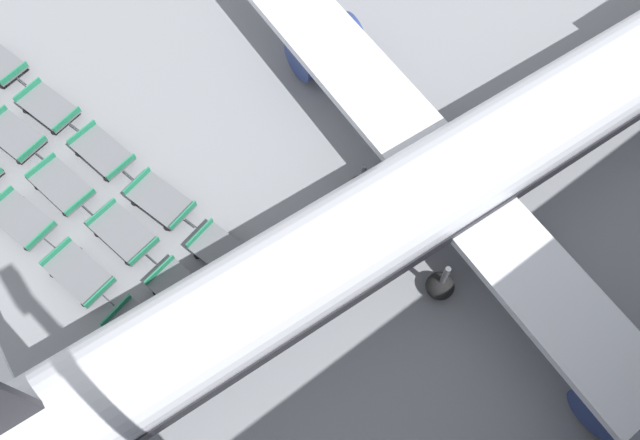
{
  "coord_description": "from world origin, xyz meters",
  "views": [
    {
      "loc": [
        25.67,
        -16.75,
        26.06
      ],
      "look_at": [
        16.48,
        -9.83,
        2.83
      ],
      "focal_mm": 35.0,
      "sensor_mm": 36.0,
      "label": 1
    }
  ],
  "objects_px": {
    "baggage_dolly_row_near_col_c": "(22,220)",
    "baggage_dolly_row_mid_b_col_c": "(103,152)",
    "baggage_dolly_row_mid_a_col_e": "(184,293)",
    "baggage_dolly_row_mid_b_col_d": "(161,201)",
    "baggage_dolly_row_mid_a_col_d": "(124,234)",
    "airplane": "(476,164)",
    "baggage_dolly_row_mid_b_col_e": "(225,254)",
    "baggage_dolly_row_mid_a_col_b": "(15,136)",
    "baggage_dolly_row_mid_b_col_b": "(49,108)",
    "baggage_dolly_row_mid_a_col_c": "(62,186)",
    "baggage_dolly_row_near_col_e": "(142,334)",
    "baggage_dolly_row_near_col_d": "(80,274)"
  },
  "relations": [
    {
      "from": "baggage_dolly_row_near_col_c",
      "to": "baggage_dolly_row_mid_a_col_d",
      "type": "relative_size",
      "value": 1.0
    },
    {
      "from": "baggage_dolly_row_mid_a_col_b",
      "to": "baggage_dolly_row_mid_b_col_d",
      "type": "xyz_separation_m",
      "value": [
        7.45,
        3.91,
        0.0
      ]
    },
    {
      "from": "baggage_dolly_row_mid_b_col_d",
      "to": "baggage_dolly_row_mid_b_col_b",
      "type": "bearing_deg",
      "value": -167.39
    },
    {
      "from": "baggage_dolly_row_near_col_c",
      "to": "baggage_dolly_row_mid_a_col_c",
      "type": "relative_size",
      "value": 1.0
    },
    {
      "from": "baggage_dolly_row_mid_a_col_e",
      "to": "baggage_dolly_row_mid_b_col_b",
      "type": "height_order",
      "value": "same"
    },
    {
      "from": "baggage_dolly_row_near_col_d",
      "to": "baggage_dolly_row_mid_b_col_e",
      "type": "distance_m",
      "value": 6.4
    },
    {
      "from": "baggage_dolly_row_mid_a_col_c",
      "to": "baggage_dolly_row_mid_a_col_e",
      "type": "bearing_deg",
      "value": 12.74
    },
    {
      "from": "baggage_dolly_row_near_col_d",
      "to": "baggage_dolly_row_mid_b_col_e",
      "type": "relative_size",
      "value": 1.0
    },
    {
      "from": "baggage_dolly_row_mid_b_col_d",
      "to": "airplane",
      "type": "bearing_deg",
      "value": 53.85
    },
    {
      "from": "baggage_dolly_row_mid_a_col_e",
      "to": "baggage_dolly_row_mid_b_col_d",
      "type": "relative_size",
      "value": 1.0
    },
    {
      "from": "baggage_dolly_row_mid_a_col_b",
      "to": "baggage_dolly_row_mid_b_col_b",
      "type": "distance_m",
      "value": 2.19
    },
    {
      "from": "baggage_dolly_row_mid_b_col_b",
      "to": "baggage_dolly_row_mid_b_col_e",
      "type": "bearing_deg",
      "value": 12.54
    },
    {
      "from": "baggage_dolly_row_near_col_c",
      "to": "baggage_dolly_row_mid_b_col_c",
      "type": "bearing_deg",
      "value": 102.27
    },
    {
      "from": "baggage_dolly_row_mid_a_col_c",
      "to": "baggage_dolly_row_near_col_d",
      "type": "bearing_deg",
      "value": -17.27
    },
    {
      "from": "baggage_dolly_row_near_col_d",
      "to": "baggage_dolly_row_near_col_e",
      "type": "bearing_deg",
      "value": 12.05
    },
    {
      "from": "airplane",
      "to": "baggage_dolly_row_near_col_e",
      "type": "xyz_separation_m",
      "value": [
        -3.26,
        -15.19,
        -2.94
      ]
    },
    {
      "from": "baggage_dolly_row_mid_a_col_c",
      "to": "baggage_dolly_row_mid_b_col_e",
      "type": "relative_size",
      "value": 1.0
    },
    {
      "from": "baggage_dolly_row_mid_b_col_c",
      "to": "airplane",
      "type": "bearing_deg",
      "value": 44.88
    },
    {
      "from": "baggage_dolly_row_mid_a_col_d",
      "to": "airplane",
      "type": "bearing_deg",
      "value": 60.02
    },
    {
      "from": "baggage_dolly_row_mid_b_col_e",
      "to": "baggage_dolly_row_mid_b_col_c",
      "type": "bearing_deg",
      "value": -167.46
    },
    {
      "from": "baggage_dolly_row_mid_a_col_c",
      "to": "baggage_dolly_row_mid_b_col_d",
      "type": "bearing_deg",
      "value": 43.81
    },
    {
      "from": "baggage_dolly_row_mid_a_col_b",
      "to": "baggage_dolly_row_mid_b_col_d",
      "type": "bearing_deg",
      "value": 27.69
    },
    {
      "from": "baggage_dolly_row_near_col_c",
      "to": "baggage_dolly_row_mid_a_col_d",
      "type": "distance_m",
      "value": 4.84
    },
    {
      "from": "baggage_dolly_row_near_col_e",
      "to": "baggage_dolly_row_mid_a_col_c",
      "type": "height_order",
      "value": "same"
    },
    {
      "from": "baggage_dolly_row_mid_a_col_e",
      "to": "baggage_dolly_row_mid_a_col_c",
      "type": "bearing_deg",
      "value": -167.26
    },
    {
      "from": "airplane",
      "to": "baggage_dolly_row_mid_b_col_c",
      "type": "xyz_separation_m",
      "value": [
        -12.27,
        -12.22,
        -2.94
      ]
    },
    {
      "from": "baggage_dolly_row_mid_a_col_d",
      "to": "baggage_dolly_row_mid_b_col_e",
      "type": "height_order",
      "value": "same"
    },
    {
      "from": "baggage_dolly_row_mid_b_col_e",
      "to": "baggage_dolly_row_near_col_d",
      "type": "bearing_deg",
      "value": -118.5
    },
    {
      "from": "baggage_dolly_row_mid_b_col_c",
      "to": "baggage_dolly_row_mid_a_col_c",
      "type": "bearing_deg",
      "value": -77.77
    },
    {
      "from": "baggage_dolly_row_mid_a_col_d",
      "to": "baggage_dolly_row_mid_b_col_d",
      "type": "relative_size",
      "value": 1.0
    },
    {
      "from": "baggage_dolly_row_mid_a_col_d",
      "to": "baggage_dolly_row_mid_b_col_e",
      "type": "distance_m",
      "value": 4.75
    },
    {
      "from": "baggage_dolly_row_mid_a_col_b",
      "to": "baggage_dolly_row_mid_b_col_c",
      "type": "distance_m",
      "value": 4.58
    },
    {
      "from": "baggage_dolly_row_near_col_e",
      "to": "baggage_dolly_row_mid_b_col_e",
      "type": "distance_m",
      "value": 4.86
    },
    {
      "from": "baggage_dolly_row_mid_b_col_c",
      "to": "baggage_dolly_row_mid_b_col_d",
      "type": "height_order",
      "value": "same"
    },
    {
      "from": "baggage_dolly_row_mid_b_col_c",
      "to": "baggage_dolly_row_mid_b_col_e",
      "type": "xyz_separation_m",
      "value": [
        8.06,
        1.79,
        0.0
      ]
    },
    {
      "from": "baggage_dolly_row_near_col_c",
      "to": "baggage_dolly_row_mid_a_col_b",
      "type": "bearing_deg",
      "value": 159.13
    },
    {
      "from": "baggage_dolly_row_mid_a_col_d",
      "to": "baggage_dolly_row_mid_a_col_c",
      "type": "bearing_deg",
      "value": -164.14
    },
    {
      "from": "baggage_dolly_row_mid_a_col_b",
      "to": "baggage_dolly_row_mid_b_col_b",
      "type": "height_order",
      "value": "same"
    },
    {
      "from": "baggage_dolly_row_near_col_d",
      "to": "baggage_dolly_row_mid_a_col_b",
      "type": "height_order",
      "value": "same"
    },
    {
      "from": "baggage_dolly_row_mid_a_col_b",
      "to": "baggage_dolly_row_mid_a_col_d",
      "type": "distance_m",
      "value": 8.09
    },
    {
      "from": "baggage_dolly_row_near_col_c",
      "to": "baggage_dolly_row_mid_b_col_c",
      "type": "xyz_separation_m",
      "value": [
        -1.03,
        4.72,
        0.0
      ]
    },
    {
      "from": "baggage_dolly_row_mid_b_col_c",
      "to": "baggage_dolly_row_mid_b_col_e",
      "type": "relative_size",
      "value": 1.0
    },
    {
      "from": "baggage_dolly_row_mid_a_col_b",
      "to": "baggage_dolly_row_mid_b_col_d",
      "type": "relative_size",
      "value": 1.0
    },
    {
      "from": "baggage_dolly_row_mid_a_col_e",
      "to": "baggage_dolly_row_mid_b_col_d",
      "type": "height_order",
      "value": "same"
    },
    {
      "from": "baggage_dolly_row_near_col_e",
      "to": "baggage_dolly_row_mid_b_col_e",
      "type": "relative_size",
      "value": 1.0
    },
    {
      "from": "baggage_dolly_row_mid_b_col_d",
      "to": "baggage_dolly_row_near_col_d",
      "type": "bearing_deg",
      "value": -77.91
    },
    {
      "from": "baggage_dolly_row_near_col_d",
      "to": "baggage_dolly_row_mid_b_col_d",
      "type": "xyz_separation_m",
      "value": [
        -1.01,
        4.73,
        0.0
      ]
    },
    {
      "from": "baggage_dolly_row_mid_a_col_b",
      "to": "baggage_dolly_row_mid_b_col_e",
      "type": "xyz_separation_m",
      "value": [
        11.51,
        4.8,
        0.0
      ]
    },
    {
      "from": "baggage_dolly_row_near_col_e",
      "to": "airplane",
      "type": "bearing_deg",
      "value": 77.89
    },
    {
      "from": "baggage_dolly_row_mid_a_col_c",
      "to": "baggage_dolly_row_mid_b_col_b",
      "type": "xyz_separation_m",
      "value": [
        -4.54,
        1.54,
        0.0
      ]
    }
  ]
}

